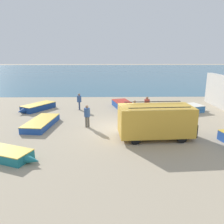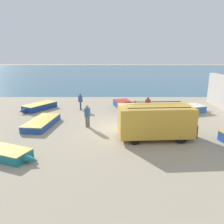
# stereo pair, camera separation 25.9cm
# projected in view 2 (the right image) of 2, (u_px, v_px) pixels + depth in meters

# --- Properties ---
(ground_plane) EXTENTS (200.00, 200.00, 0.00)m
(ground_plane) POSITION_uv_depth(u_px,v_px,m) (114.00, 128.00, 16.32)
(ground_plane) COLOR tan
(sea_water) EXTENTS (120.00, 80.00, 0.01)m
(sea_water) POSITION_uv_depth(u_px,v_px,m) (112.00, 72.00, 66.53)
(sea_water) COLOR #33607A
(sea_water) RESTS_ON ground_plane
(parked_van) EXTENTS (4.91, 2.43, 2.28)m
(parked_van) POSITION_uv_depth(u_px,v_px,m) (155.00, 121.00, 14.09)
(parked_van) COLOR gold
(parked_van) RESTS_ON ground_plane
(fishing_rowboat_0) EXTENTS (2.98, 3.91, 0.59)m
(fishing_rowboat_0) POSITION_uv_depth(u_px,v_px,m) (39.00, 107.00, 21.58)
(fishing_rowboat_0) COLOR navy
(fishing_rowboat_0) RESTS_ON ground_plane
(fishing_rowboat_1) EXTENTS (2.05, 4.74, 0.49)m
(fishing_rowboat_1) POSITION_uv_depth(u_px,v_px,m) (42.00, 122.00, 16.88)
(fishing_rowboat_1) COLOR #234CA3
(fishing_rowboat_1) RESTS_ON ground_plane
(fishing_rowboat_2) EXTENTS (2.50, 5.08, 0.62)m
(fishing_rowboat_2) POSITION_uv_depth(u_px,v_px,m) (126.00, 106.00, 21.78)
(fishing_rowboat_2) COLOR #234CA3
(fishing_rowboat_2) RESTS_ON ground_plane
(fishing_rowboat_3) EXTENTS (4.37, 2.48, 0.52)m
(fishing_rowboat_3) POSITION_uv_depth(u_px,v_px,m) (1.00, 153.00, 11.69)
(fishing_rowboat_3) COLOR #1E757F
(fishing_rowboat_3) RESTS_ON ground_plane
(fishing_rowboat_5) EXTENTS (4.33, 2.65, 0.64)m
(fishing_rowboat_5) POSITION_uv_depth(u_px,v_px,m) (186.00, 109.00, 20.65)
(fishing_rowboat_5) COLOR #2D66AD
(fishing_rowboat_5) RESTS_ON ground_plane
(fisherman_0) EXTENTS (0.46, 0.46, 1.76)m
(fisherman_0) POSITION_uv_depth(u_px,v_px,m) (135.00, 109.00, 17.62)
(fisherman_0) COLOR navy
(fisherman_0) RESTS_ON ground_plane
(fisherman_1) EXTENTS (0.46, 0.46, 1.77)m
(fisherman_1) POSITION_uv_depth(u_px,v_px,m) (147.00, 105.00, 19.05)
(fisherman_1) COLOR #38383D
(fisherman_1) RESTS_ON ground_plane
(fisherman_2) EXTENTS (0.45, 0.45, 1.70)m
(fisherman_2) POSITION_uv_depth(u_px,v_px,m) (87.00, 114.00, 16.30)
(fisherman_2) COLOR #5B564C
(fisherman_2) RESTS_ON ground_plane
(fisherman_3) EXTENTS (0.43, 0.43, 1.62)m
(fisherman_3) POSITION_uv_depth(u_px,v_px,m) (80.00, 100.00, 21.41)
(fisherman_3) COLOR navy
(fisherman_3) RESTS_ON ground_plane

